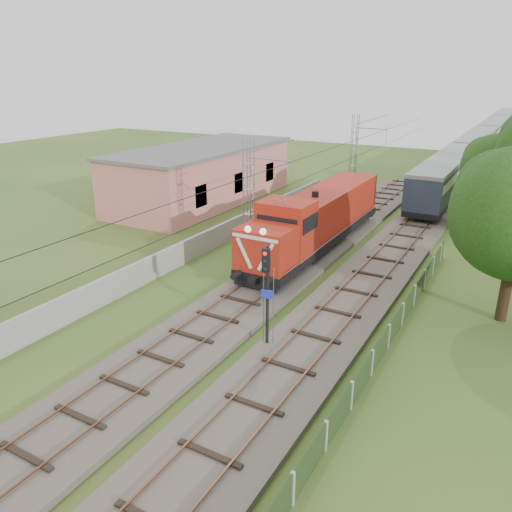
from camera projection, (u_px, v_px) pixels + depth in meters
The scene contains 11 objects.
ground at pixel (171, 358), 21.75m from camera, with size 140.00×140.00×0.00m, color #325921.
track_main at pixel (251, 296), 27.41m from camera, with size 4.20×70.00×0.45m.
track_side at pixel (401, 243), 35.73m from camera, with size 4.20×80.00×0.45m.
catenary at pixel (249, 201), 31.51m from camera, with size 3.31×70.00×8.00m.
boundary_wall at pixel (205, 242), 34.29m from camera, with size 0.25×40.00×1.50m, color #9E9E99.
station_building at pixel (203, 174), 47.35m from camera, with size 8.40×20.40×5.22m.
fence at pixel (372, 363), 20.31m from camera, with size 0.12×32.00×1.20m.
locomotive at pixel (317, 219), 34.12m from camera, with size 3.09×17.65×4.48m.
coach_rake at pixel (486, 136), 75.92m from camera, with size 3.01×89.67×3.47m.
signal_post at pixel (267, 281), 21.31m from camera, with size 0.53×0.42×4.88m.
tree_c at pixel (497, 169), 38.99m from camera, with size 5.65×5.39×7.33m.
Camera 1 is at (12.50, -14.60, 11.73)m, focal length 35.00 mm.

